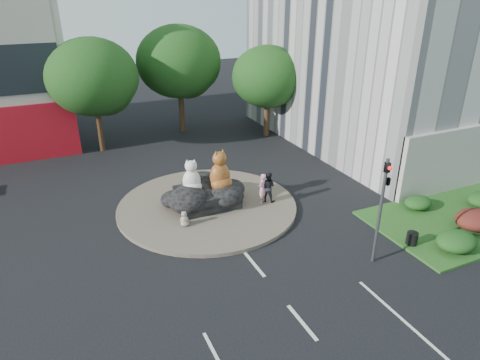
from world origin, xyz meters
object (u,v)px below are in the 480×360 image
object	(u,v)px
cat_white	(191,176)
pedestrian_pink	(262,188)
cat_tabby	(220,169)
kitten_white	(236,200)
litter_bin	(412,238)
kitten_calico	(184,218)
pedestrian_dark	(268,187)

from	to	relation	value
cat_white	pedestrian_pink	distance (m)	4.02
cat_tabby	kitten_white	size ratio (longest dim) A/B	3.16
cat_white	litter_bin	xyz separation A→B (m)	(8.30, -7.91, -1.62)
kitten_calico	pedestrian_dark	world-z (taller)	pedestrian_dark
kitten_white	pedestrian_dark	xyz separation A→B (m)	(1.87, -0.14, 0.53)
kitten_calico	pedestrian_pink	xyz separation A→B (m)	(4.79, 0.65, 0.45)
cat_tabby	pedestrian_pink	bearing A→B (deg)	-36.76
cat_tabby	pedestrian_dark	world-z (taller)	cat_tabby
cat_white	pedestrian_dark	size ratio (longest dim) A/B	1.08
kitten_white	pedestrian_pink	size ratio (longest dim) A/B	0.41
kitten_calico	litter_bin	distance (m)	11.16
kitten_white	kitten_calico	bearing A→B (deg)	-178.24
cat_tabby	kitten_calico	world-z (taller)	cat_tabby
cat_white	kitten_calico	bearing A→B (deg)	-105.72
cat_white	pedestrian_pink	xyz separation A→B (m)	(3.71, -1.21, -0.98)
cat_tabby	pedestrian_pink	distance (m)	2.63
litter_bin	cat_white	bearing A→B (deg)	136.38
kitten_white	pedestrian_pink	xyz separation A→B (m)	(1.51, -0.17, 0.51)
kitten_white	pedestrian_dark	bearing A→B (deg)	-16.58
cat_white	litter_bin	distance (m)	11.58
cat_white	kitten_white	bearing A→B (deg)	-11.07
cat_tabby	kitten_calico	size ratio (longest dim) A/B	2.70
pedestrian_pink	cat_white	bearing A→B (deg)	-56.43
kitten_calico	pedestrian_dark	distance (m)	5.22
pedestrian_pink	litter_bin	xyz separation A→B (m)	(4.59, -6.70, -0.64)
pedestrian_pink	cat_tabby	bearing A→B (deg)	-61.75
cat_white	kitten_white	world-z (taller)	cat_white
cat_tabby	litter_bin	size ratio (longest dim) A/B	3.68
cat_tabby	kitten_calico	distance (m)	3.47
kitten_calico	kitten_white	xyz separation A→B (m)	(3.28, 0.82, -0.06)
kitten_calico	cat_white	bearing A→B (deg)	93.18
kitten_white	pedestrian_pink	world-z (taller)	pedestrian_pink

